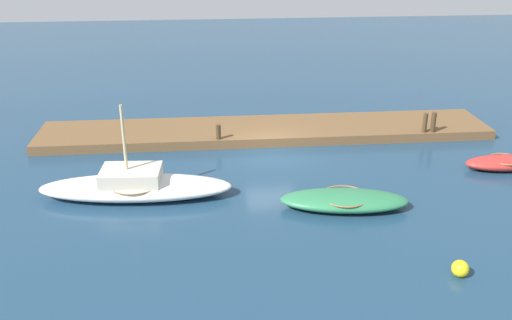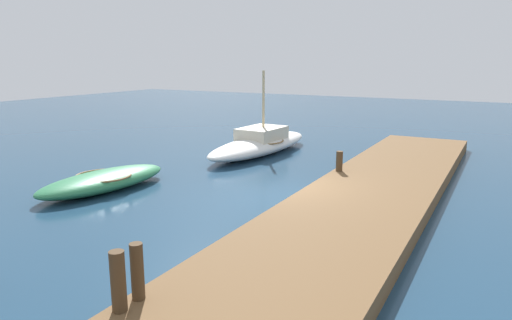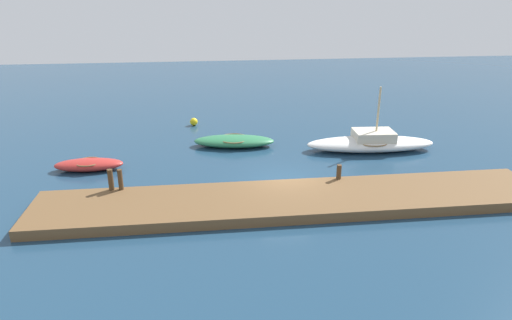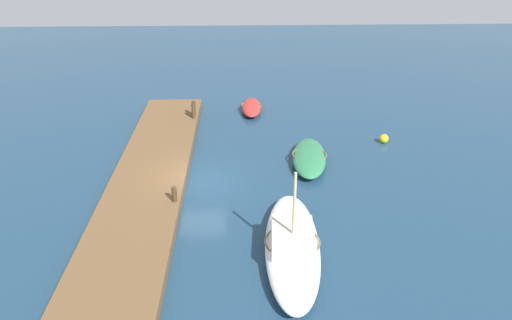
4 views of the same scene
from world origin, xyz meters
TOP-DOWN VIEW (x-y plane):
  - ground_plane at (0.00, 0.00)m, footprint 84.00×84.00m
  - dock_platform at (0.00, -2.67)m, footprint 23.70×3.83m
  - sailboat_white at (6.16, 4.18)m, footprint 8.03×2.70m
  - motorboat_green at (-2.18, 5.97)m, footprint 5.27×2.48m
  - mooring_post_west at (-8.51, -1.01)m, footprint 0.25×0.25m
  - mooring_post_mid_west at (-8.07, -1.01)m, footprint 0.23×0.23m
  - mooring_post_mid_east at (2.56, -1.01)m, footprint 0.24×0.24m

SIDE VIEW (x-z plane):
  - ground_plane at x=0.00m, z-range 0.00..0.00m
  - dock_platform at x=0.00m, z-range 0.00..0.48m
  - motorboat_green at x=-2.18m, z-range 0.01..0.68m
  - sailboat_white at x=6.16m, z-range -1.48..2.49m
  - mooring_post_mid_east at x=2.56m, z-range 0.48..1.22m
  - mooring_post_mid_west at x=-8.07m, z-range 0.48..1.49m
  - mooring_post_west at x=-8.51m, z-range 0.48..1.52m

